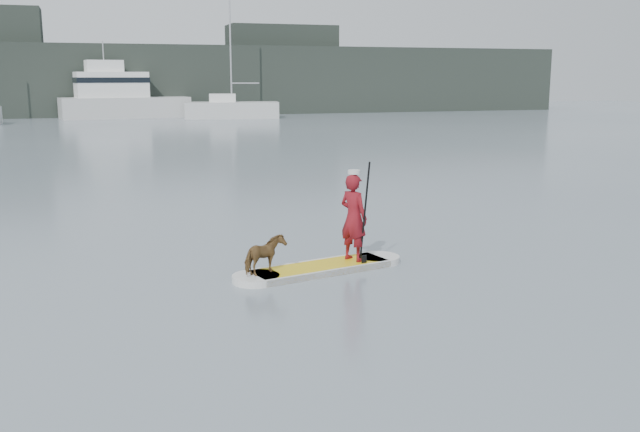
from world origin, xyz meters
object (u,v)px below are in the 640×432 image
object	(u,v)px
sailboat_e	(231,109)
motor_yacht_a	(119,97)
paddler	(354,217)
paddleboard	(320,268)
dog	(265,255)

from	to	relation	value
sailboat_e	motor_yacht_a	distance (m)	9.18
paddler	sailboat_e	size ratio (longest dim) A/B	0.14
sailboat_e	paddleboard	bearing A→B (deg)	-89.32
sailboat_e	motor_yacht_a	size ratio (longest dim) A/B	1.03
paddleboard	dog	world-z (taller)	dog
sailboat_e	motor_yacht_a	world-z (taller)	sailboat_e
dog	motor_yacht_a	size ratio (longest dim) A/B	0.07
paddleboard	motor_yacht_a	world-z (taller)	motor_yacht_a
paddler	paddleboard	bearing A→B (deg)	74.28
paddleboard	dog	bearing A→B (deg)	180.00
paddleboard	motor_yacht_a	bearing A→B (deg)	78.37
paddleboard	sailboat_e	world-z (taller)	sailboat_e
sailboat_e	paddler	bearing A→B (deg)	-88.52
dog	motor_yacht_a	bearing A→B (deg)	-31.57
paddler	dog	xyz separation A→B (m)	(-1.74, -0.39, -0.46)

